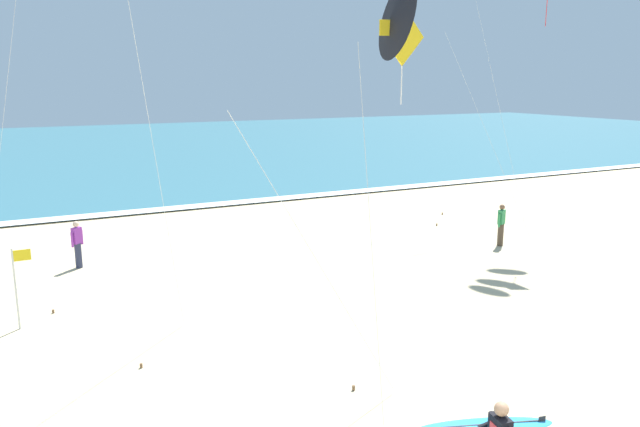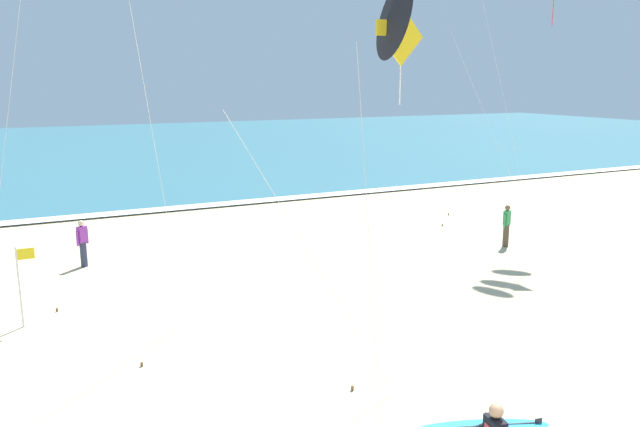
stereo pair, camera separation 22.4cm
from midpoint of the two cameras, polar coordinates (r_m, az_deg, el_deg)
ocean_water at (r=59.66m, az=-21.01°, el=5.49°), size 160.00×60.00×0.08m
shoreline_foam at (r=30.48m, az=-15.77°, el=0.22°), size 160.00×1.07×0.01m
kite_delta_charcoal_far at (r=10.17m, az=7.09°, el=17.14°), size 0.61×2.23×7.72m
kite_diamond_golden_high at (r=11.43m, az=7.44°, el=14.21°), size 4.02×0.69×7.41m
bystander_purple_top at (r=22.21m, az=-20.61°, el=-2.55°), size 0.41×0.34×1.59m
bystander_green_top at (r=24.33m, az=16.94°, el=-1.05°), size 0.46×0.30×1.59m
lifeguard_flag at (r=17.32m, az=-25.33°, el=-5.43°), size 0.45×0.05×2.10m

